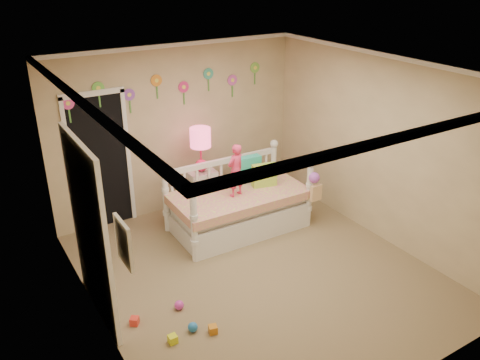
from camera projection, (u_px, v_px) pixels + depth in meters
floor at (258, 272)px, 6.40m from camera, size 4.00×4.50×0.01m
ceiling at (261, 71)px, 5.32m from camera, size 4.00×4.50×0.01m
back_wall at (178, 129)px, 7.60m from camera, size 4.00×0.01×2.60m
left_wall at (92, 224)px, 4.90m from camera, size 0.01×4.50×2.60m
right_wall at (380, 149)px, 6.82m from camera, size 0.01×4.50×2.60m
crown_molding at (261, 73)px, 5.33m from camera, size 4.00×4.50×0.06m
daybed at (238, 195)px, 7.22m from camera, size 2.01×1.11×1.08m
pillow_turquoise at (249, 168)px, 7.48m from camera, size 0.39×0.14×0.38m
pillow_lime at (264, 175)px, 7.30m from camera, size 0.38×0.21×0.34m
child at (236, 170)px, 6.92m from camera, size 0.32×0.25×0.77m
nightstand at (202, 192)px, 7.75m from camera, size 0.43×0.34×0.71m
table_lamp at (200, 143)px, 7.41m from camera, size 0.32×0.32×0.69m
closet_doorway at (100, 161)px, 7.10m from camera, size 0.90×0.04×2.07m
flower_decals at (171, 89)px, 7.28m from camera, size 3.40×0.02×0.50m
mirror_closet at (90, 232)px, 5.25m from camera, size 0.07×1.30×2.10m
wall_picture at (124, 243)px, 4.11m from camera, size 0.05×0.34×0.42m
hanging_bag at (314, 188)px, 7.18m from camera, size 0.20×0.16×0.36m
toy_scatter at (183, 334)px, 5.27m from camera, size 0.84×1.32×0.11m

